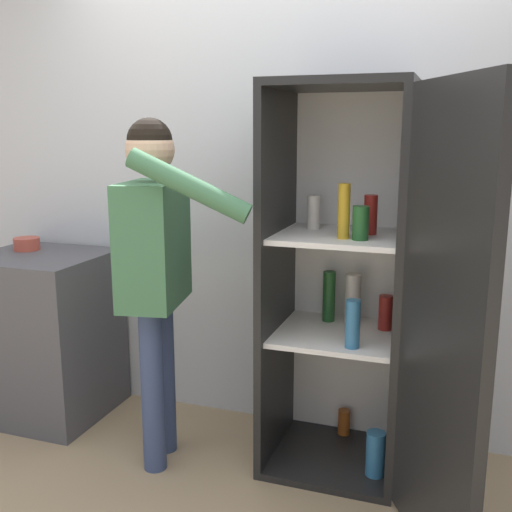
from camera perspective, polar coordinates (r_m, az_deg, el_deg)
The scene contains 5 objects.
wall_back at distance 3.14m, azimuth 3.34°, elevation 6.09°, with size 7.00×0.06×2.55m.
refrigerator at distance 2.70m, azimuth 9.95°, elevation -3.26°, with size 0.96×1.16×1.80m.
person at distance 2.79m, azimuth -9.54°, elevation 0.44°, with size 0.70×0.56×1.65m.
counter at distance 3.61m, azimuth -19.48°, elevation -7.04°, with size 0.69×0.63×0.92m.
bowl at distance 3.64m, azimuth -21.00°, elevation 1.09°, with size 0.14×0.14×0.07m.
Camera 1 is at (0.85, -2.03, 1.60)m, focal length 42.00 mm.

